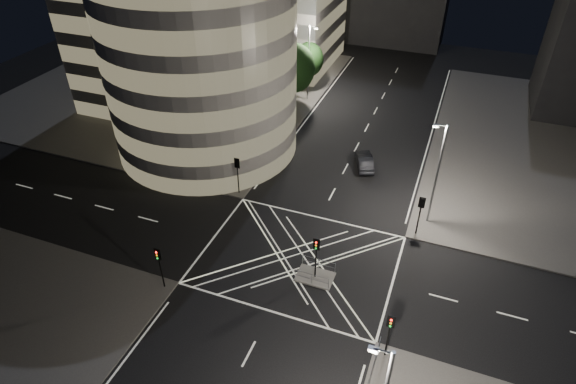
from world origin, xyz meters
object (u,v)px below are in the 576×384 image
at_px(central_island, 315,277).
at_px(traffic_signal_fr, 421,209).
at_px(traffic_signal_nl, 159,261).
at_px(traffic_signal_nr, 390,329).
at_px(street_lamp_left_far, 309,61).
at_px(street_lamp_right_far, 437,172).
at_px(traffic_signal_island, 316,251).
at_px(traffic_signal_fl, 237,169).
at_px(sedan, 364,161).
at_px(street_lamp_left_near, 252,121).

bearing_deg(central_island, traffic_signal_fr, 50.67).
height_order(traffic_signal_nl, traffic_signal_nr, same).
height_order(central_island, street_lamp_left_far, street_lamp_left_far).
bearing_deg(street_lamp_left_far, street_lamp_right_far, -48.06).
relative_size(traffic_signal_nr, traffic_signal_island, 1.00).
height_order(traffic_signal_fl, traffic_signal_nr, same).
relative_size(traffic_signal_fl, traffic_signal_nl, 1.00).
xyz_separation_m(street_lamp_left_far, street_lamp_right_far, (18.87, -21.00, 0.00)).
height_order(traffic_signal_island, street_lamp_right_far, street_lamp_right_far).
height_order(central_island, sedan, sedan).
bearing_deg(sedan, street_lamp_right_far, 116.16).
bearing_deg(traffic_signal_island, traffic_signal_fr, 50.67).
relative_size(traffic_signal_nl, street_lamp_left_near, 0.40).
distance_m(street_lamp_left_near, street_lamp_right_far, 19.11).
xyz_separation_m(traffic_signal_nr, street_lamp_left_far, (-18.24, 36.80, 2.63)).
height_order(traffic_signal_fl, traffic_signal_nl, same).
height_order(traffic_signal_nl, street_lamp_left_far, street_lamp_left_far).
relative_size(central_island, traffic_signal_nl, 0.75).
height_order(traffic_signal_nr, sedan, traffic_signal_nr).
relative_size(traffic_signal_island, street_lamp_left_far, 0.40).
xyz_separation_m(traffic_signal_fl, traffic_signal_nr, (17.60, -13.60, 0.00)).
relative_size(traffic_signal_nr, street_lamp_right_far, 0.40).
bearing_deg(street_lamp_left_far, central_island, -70.05).
xyz_separation_m(central_island, street_lamp_right_far, (7.44, 10.50, 5.47)).
bearing_deg(street_lamp_left_near, street_lamp_right_far, -9.03).
xyz_separation_m(street_lamp_right_far, sedan, (-7.67, 7.14, -4.79)).
bearing_deg(traffic_signal_nl, central_island, 26.14).
distance_m(central_island, street_lamp_left_near, 18.52).
xyz_separation_m(traffic_signal_fr, street_lamp_left_near, (-18.24, 5.20, 2.63)).
xyz_separation_m(traffic_signal_fl, traffic_signal_fr, (17.60, 0.00, 0.00)).
xyz_separation_m(traffic_signal_fr, street_lamp_right_far, (0.64, 2.20, 2.63)).
xyz_separation_m(traffic_signal_fl, street_lamp_left_far, (-0.64, 23.20, 2.63)).
bearing_deg(street_lamp_left_near, sedan, 20.27).
relative_size(traffic_signal_fr, traffic_signal_nr, 1.00).
distance_m(central_island, traffic_signal_fl, 13.91).
height_order(traffic_signal_fl, traffic_signal_fr, same).
xyz_separation_m(traffic_signal_nl, street_lamp_left_far, (-0.64, 36.80, 2.63)).
bearing_deg(street_lamp_left_far, street_lamp_left_near, -90.00).
height_order(central_island, traffic_signal_fl, traffic_signal_fl).
relative_size(traffic_signal_fl, traffic_signal_fr, 1.00).
bearing_deg(central_island, traffic_signal_nr, -37.93).
bearing_deg(traffic_signal_island, traffic_signal_nr, -37.93).
height_order(traffic_signal_fr, street_lamp_left_far, street_lamp_left_far).
height_order(central_island, traffic_signal_nl, traffic_signal_nl).
relative_size(traffic_signal_nl, sedan, 0.88).
relative_size(traffic_signal_fr, street_lamp_left_near, 0.40).
relative_size(traffic_signal_island, street_lamp_right_far, 0.40).
bearing_deg(street_lamp_left_near, central_island, -49.73).
xyz_separation_m(traffic_signal_nr, sedan, (-7.04, 22.94, -2.17)).
distance_m(traffic_signal_nl, traffic_signal_nr, 17.60).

